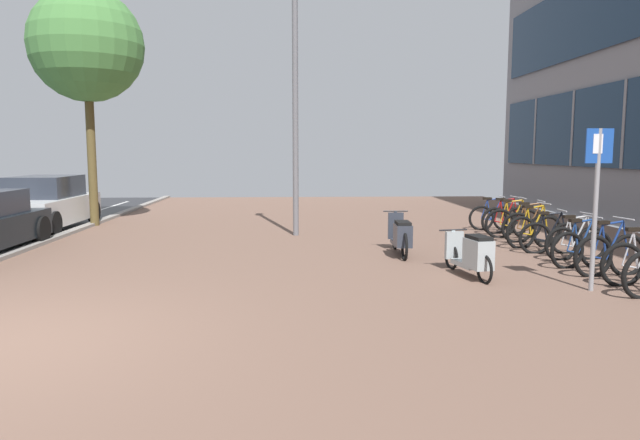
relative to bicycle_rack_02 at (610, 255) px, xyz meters
The scene contains 16 objects.
ground 7.70m from the bicycle_rack_02, 156.53° to the right, with size 21.00×40.00×0.13m.
bicycle_rack_02 is the anchor object (origin of this frame).
bicycle_rack_03 0.72m from the bicycle_rack_02, 99.83° to the left, with size 1.28×0.47×0.95m.
bicycle_rack_04 1.42m from the bicycle_rack_02, 84.60° to the left, with size 1.30×0.48×0.94m.
bicycle_rack_05 2.13m from the bicycle_rack_02, 91.19° to the left, with size 1.30×0.48×0.93m.
bicycle_rack_06 2.83m from the bicycle_rack_02, 91.65° to the left, with size 1.36×0.48×1.00m.
bicycle_rack_07 3.54m from the bicycle_rack_02, 87.63° to the left, with size 1.35×0.48×1.00m.
bicycle_rack_08 4.25m from the bicycle_rack_02, 89.85° to the left, with size 1.37×0.48×1.01m.
bicycle_rack_09 4.96m from the bicycle_rack_02, 88.81° to the left, with size 1.32×0.48×0.98m.
bicycle_rack_10 5.67m from the bicycle_rack_02, 89.74° to the left, with size 1.31×0.48×0.93m.
scooter_near 2.34m from the bicycle_rack_02, behind, with size 0.61×1.64×0.75m.
scooter_mid 3.74m from the bicycle_rack_02, 146.67° to the left, with size 0.52×1.84×0.85m.
parked_car_far 13.52m from the bicycle_rack_02, 151.45° to the left, with size 1.78×3.91×1.41m.
parking_sign 1.73m from the bicycle_rack_02, 130.01° to the right, with size 0.40×0.07×2.39m.
lamp_post 7.78m from the bicycle_rack_02, 136.56° to the left, with size 0.20×0.52×6.22m.
street_tree 13.69m from the bicycle_rack_02, 146.76° to the left, with size 3.03×3.03×6.42m.
Camera 1 is at (3.20, -6.11, 2.06)m, focal length 32.31 mm.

